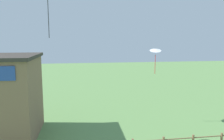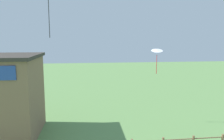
{
  "view_description": "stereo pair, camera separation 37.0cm",
  "coord_description": "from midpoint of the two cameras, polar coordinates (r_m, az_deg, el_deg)",
  "views": [
    {
      "loc": [
        -2.05,
        -5.55,
        7.32
      ],
      "look_at": [
        0.0,
        8.69,
        5.24
      ],
      "focal_mm": 35.0,
      "sensor_mm": 36.0,
      "label": 1
    },
    {
      "loc": [
        -1.68,
        -5.6,
        7.32
      ],
      "look_at": [
        0.0,
        8.69,
        5.24
      ],
      "focal_mm": 35.0,
      "sensor_mm": 36.0,
      "label": 2
    }
  ],
  "objects": [
    {
      "name": "kite_white_delta",
      "position": [
        19.09,
        12.22,
        4.88
      ],
      "size": [
        1.17,
        1.16,
        2.21
      ],
      "color": "white"
    }
  ]
}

